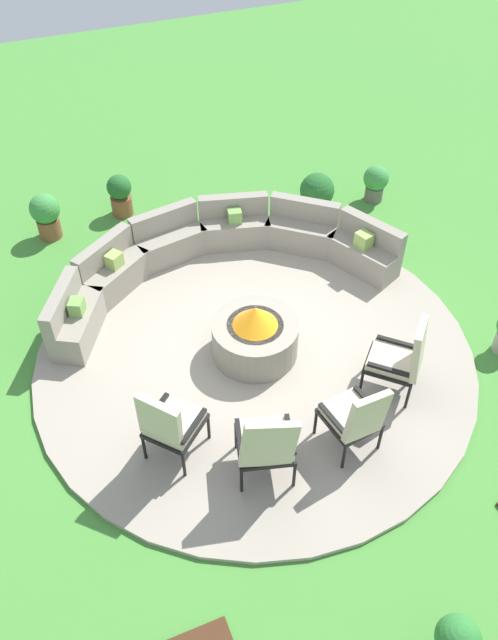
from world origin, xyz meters
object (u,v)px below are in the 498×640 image
at_px(fire_pit, 255,335).
at_px(lounge_chair_front_left, 169,423).
at_px(curved_stone_bench, 213,255).
at_px(lounge_chair_back_left, 356,416).
at_px(lounge_chair_back_right, 402,357).
at_px(potted_plant_5, 376,182).
at_px(potted_plant_3, 46,214).
at_px(potted_plant_2, 120,194).
at_px(potted_plant_0, 317,194).
at_px(lounge_chair_front_right, 266,443).

distance_m(fire_pit, lounge_chair_front_left, 1.81).
xyz_separation_m(curved_stone_bench, lounge_chair_back_left, (0.37, -3.45, 0.23)).
distance_m(lounge_chair_front_left, lounge_chair_back_left, 1.97).
distance_m(lounge_chair_back_right, potted_plant_5, 4.19).
distance_m(curved_stone_bench, potted_plant_3, 2.76).
xyz_separation_m(lounge_chair_front_left, lounge_chair_back_right, (2.76, -0.11, -0.02)).
bearing_deg(potted_plant_3, lounge_chair_front_left, -83.19).
bearing_deg(fire_pit, potted_plant_2, 101.84).
height_order(fire_pit, lounge_chair_back_right, lounge_chair_back_right).
bearing_deg(lounge_chair_back_left, potted_plant_5, 48.64).
xyz_separation_m(potted_plant_0, potted_plant_2, (-2.91, 1.22, -0.01)).
distance_m(lounge_chair_back_right, potted_plant_0, 3.81).
height_order(lounge_chair_front_right, potted_plant_5, lounge_chair_front_right).
bearing_deg(lounge_chair_back_left, potted_plant_0, 60.12).
height_order(curved_stone_bench, potted_plant_3, curved_stone_bench).
bearing_deg(potted_plant_2, curved_stone_bench, -67.12).
bearing_deg(potted_plant_3, curved_stone_bench, -41.93).
bearing_deg(fire_pit, curved_stone_bench, 87.74).
bearing_deg(curved_stone_bench, lounge_chair_front_left, -118.04).
xyz_separation_m(lounge_chair_front_right, lounge_chair_back_right, (1.92, 0.50, -0.01)).
bearing_deg(curved_stone_bench, lounge_chair_back_left, -83.86).
bearing_deg(potted_plant_5, potted_plant_2, 163.28).
height_order(fire_pit, potted_plant_2, fire_pit).
bearing_deg(curved_stone_bench, potted_plant_5, 14.56).
bearing_deg(potted_plant_5, lounge_chair_back_right, -116.77).
bearing_deg(potted_plant_2, lounge_chair_back_left, -77.39).
bearing_deg(potted_plant_5, curved_stone_bench, -165.44).
height_order(curved_stone_bench, lounge_chair_front_left, lounge_chair_front_left).
height_order(curved_stone_bench, potted_plant_0, curved_stone_bench).
bearing_deg(lounge_chair_front_right, curved_stone_bench, 94.75).
bearing_deg(lounge_chair_back_left, curved_stone_bench, 87.87).
bearing_deg(fire_pit, lounge_chair_front_left, -142.74).
bearing_deg(lounge_chair_front_right, potted_plant_3, 120.45).
distance_m(curved_stone_bench, potted_plant_0, 2.21).
xyz_separation_m(lounge_chair_back_left, potted_plant_2, (-1.22, 5.47, -0.21)).
bearing_deg(lounge_chair_front_left, potted_plant_5, 86.37).
height_order(lounge_chair_back_right, potted_plant_0, lounge_chair_back_right).
xyz_separation_m(lounge_chair_front_left, lounge_chair_back_left, (1.87, -0.64, -0.04)).
distance_m(potted_plant_2, potted_plant_5, 4.18).
xyz_separation_m(lounge_chair_front_right, potted_plant_2, (-0.20, 5.44, -0.24)).
bearing_deg(lounge_chair_back_right, potted_plant_2, 67.30).
distance_m(lounge_chair_front_right, potted_plant_0, 5.02).
bearing_deg(potted_plant_0, curved_stone_bench, -158.61).
xyz_separation_m(lounge_chair_back_left, potted_plant_0, (1.68, 4.25, -0.20)).
xyz_separation_m(fire_pit, potted_plant_3, (-1.98, 3.57, 0.05)).
height_order(curved_stone_bench, lounge_chair_front_right, lounge_chair_front_right).
distance_m(lounge_chair_front_left, potted_plant_3, 4.69).
bearing_deg(potted_plant_5, lounge_chair_front_right, -131.92).
bearing_deg(curved_stone_bench, lounge_chair_back_right, -66.52).
bearing_deg(lounge_chair_front_right, potted_plant_5, 63.64).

